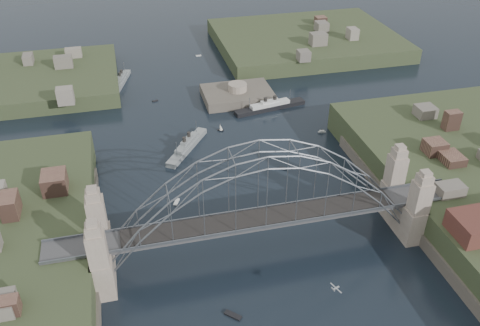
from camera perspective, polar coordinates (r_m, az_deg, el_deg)
name	(u,v)px	position (r m, az deg, el deg)	size (l,w,h in m)	color
ground	(261,249)	(107.45, 2.33, -9.60)	(500.00, 500.00, 0.00)	black
bridge	(262,202)	(99.50, 2.49, -4.38)	(84.00, 13.80, 24.60)	#454547
headland_nw	(27,87)	(187.99, -22.69, 7.86)	(60.00, 45.00, 9.00)	#333F22
headland_ne	(306,45)	(212.04, 7.38, 12.97)	(70.00, 55.00, 9.50)	#333F22
fort_island	(238,100)	(166.64, -0.27, 7.06)	(22.00, 16.00, 9.40)	#534B41
naval_cruiser_near	(187,146)	(139.43, -5.93, 1.88)	(13.71, 18.27, 6.09)	gray
naval_cruiser_far	(122,80)	(182.27, -13.10, 8.99)	(7.16, 17.04, 5.77)	gray
ocean_liner	(270,107)	(159.94, 3.36, 6.32)	(23.52, 7.31, 5.73)	black
aeroplane	(335,288)	(90.53, 10.61, -13.62)	(1.55, 2.68, 0.40)	#B0B3B7
small_boat_a	(176,202)	(120.32, -7.12, -4.36)	(1.76, 2.59, 0.45)	silver
small_boat_b	(283,168)	(131.43, 4.84, -0.60)	(1.96, 1.52, 0.45)	silver
small_boat_c	(233,315)	(95.20, -0.79, -16.67)	(3.07, 3.01, 0.45)	silver
small_boat_d	(322,132)	(148.78, 9.14, 3.47)	(2.29, 1.07, 1.43)	silver
small_boat_e	(87,137)	(149.86, -16.72, 2.80)	(2.93, 3.80, 2.38)	silver
small_boat_f	(221,128)	(147.58, -2.19, 3.96)	(1.77, 1.50, 2.38)	silver
small_boat_h	(155,101)	(167.14, -9.46, 6.86)	(1.92, 1.09, 0.45)	silver
small_boat_i	(376,175)	(131.52, 15.00, -1.34)	(2.39, 1.22, 2.38)	silver
small_boat_k	(199,56)	(201.53, -4.66, 11.86)	(2.06, 0.74, 0.45)	silver
small_boat_l	(61,187)	(131.80, -19.39, -2.51)	(2.92, 2.01, 0.45)	silver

